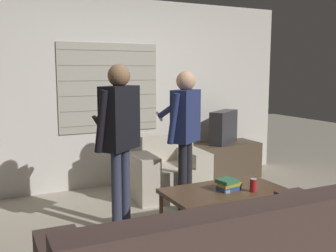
{
  "coord_description": "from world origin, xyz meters",
  "views": [
    {
      "loc": [
        -1.79,
        -3.12,
        1.59
      ],
      "look_at": [
        0.04,
        0.59,
        1.0
      ],
      "focal_mm": 42.0,
      "sensor_mm": 36.0,
      "label": 1
    }
  ],
  "objects_px": {
    "person_left_standing": "(119,127)",
    "person_right_standing": "(185,123)",
    "armchair_beige": "(166,171)",
    "tv": "(223,127)",
    "coffee_table": "(223,193)",
    "soda_can": "(253,185)",
    "book_stack": "(228,185)",
    "spare_remote": "(227,190)"
  },
  "relations": [
    {
      "from": "person_right_standing",
      "to": "armchair_beige",
      "type": "bearing_deg",
      "value": 51.6
    },
    {
      "from": "armchair_beige",
      "to": "soda_can",
      "type": "relative_size",
      "value": 7.73
    },
    {
      "from": "armchair_beige",
      "to": "book_stack",
      "type": "distance_m",
      "value": 1.42
    },
    {
      "from": "person_right_standing",
      "to": "soda_can",
      "type": "relative_size",
      "value": 12.54
    },
    {
      "from": "soda_can",
      "to": "book_stack",
      "type": "bearing_deg",
      "value": 142.85
    },
    {
      "from": "tv",
      "to": "soda_can",
      "type": "bearing_deg",
      "value": 29.37
    },
    {
      "from": "person_right_standing",
      "to": "spare_remote",
      "type": "relative_size",
      "value": 11.69
    },
    {
      "from": "coffee_table",
      "to": "person_right_standing",
      "type": "height_order",
      "value": "person_right_standing"
    },
    {
      "from": "person_left_standing",
      "to": "person_right_standing",
      "type": "xyz_separation_m",
      "value": [
        0.87,
        0.26,
        -0.05
      ]
    },
    {
      "from": "armchair_beige",
      "to": "person_left_standing",
      "type": "distance_m",
      "value": 1.44
    },
    {
      "from": "person_left_standing",
      "to": "book_stack",
      "type": "relative_size",
      "value": 6.85
    },
    {
      "from": "person_right_standing",
      "to": "soda_can",
      "type": "bearing_deg",
      "value": -112.84
    },
    {
      "from": "coffee_table",
      "to": "soda_can",
      "type": "distance_m",
      "value": 0.3
    },
    {
      "from": "coffee_table",
      "to": "book_stack",
      "type": "relative_size",
      "value": 4.84
    },
    {
      "from": "person_right_standing",
      "to": "spare_remote",
      "type": "xyz_separation_m",
      "value": [
        -0.01,
        -0.86,
        -0.54
      ]
    },
    {
      "from": "person_left_standing",
      "to": "book_stack",
      "type": "xyz_separation_m",
      "value": [
        0.89,
        -0.58,
        -0.54
      ]
    },
    {
      "from": "tv",
      "to": "person_right_standing",
      "type": "relative_size",
      "value": 0.39
    },
    {
      "from": "coffee_table",
      "to": "tv",
      "type": "distance_m",
      "value": 2.07
    },
    {
      "from": "coffee_table",
      "to": "spare_remote",
      "type": "distance_m",
      "value": 0.09
    },
    {
      "from": "armchair_beige",
      "to": "soda_can",
      "type": "bearing_deg",
      "value": 100.24
    },
    {
      "from": "person_left_standing",
      "to": "spare_remote",
      "type": "xyz_separation_m",
      "value": [
        0.86,
        -0.6,
        -0.59
      ]
    },
    {
      "from": "soda_can",
      "to": "spare_remote",
      "type": "relative_size",
      "value": 0.93
    },
    {
      "from": "tv",
      "to": "person_right_standing",
      "type": "bearing_deg",
      "value": 3.96
    },
    {
      "from": "tv",
      "to": "soda_can",
      "type": "xyz_separation_m",
      "value": [
        -0.93,
        -1.88,
        -0.25
      ]
    },
    {
      "from": "armchair_beige",
      "to": "spare_remote",
      "type": "bearing_deg",
      "value": 91.98
    },
    {
      "from": "person_right_standing",
      "to": "book_stack",
      "type": "height_order",
      "value": "person_right_standing"
    },
    {
      "from": "tv",
      "to": "person_left_standing",
      "type": "distance_m",
      "value": 2.34
    },
    {
      "from": "person_right_standing",
      "to": "coffee_table",
      "type": "bearing_deg",
      "value": -124.8
    },
    {
      "from": "tv",
      "to": "spare_remote",
      "type": "bearing_deg",
      "value": 22.57
    },
    {
      "from": "coffee_table",
      "to": "tv",
      "type": "height_order",
      "value": "tv"
    },
    {
      "from": "soda_can",
      "to": "tv",
      "type": "bearing_deg",
      "value": 63.61
    },
    {
      "from": "book_stack",
      "to": "spare_remote",
      "type": "bearing_deg",
      "value": -145.32
    },
    {
      "from": "armchair_beige",
      "to": "book_stack",
      "type": "bearing_deg",
      "value": 93.37
    },
    {
      "from": "coffee_table",
      "to": "soda_can",
      "type": "xyz_separation_m",
      "value": [
        0.21,
        -0.19,
        0.1
      ]
    },
    {
      "from": "soda_can",
      "to": "spare_remote",
      "type": "height_order",
      "value": "soda_can"
    },
    {
      "from": "coffee_table",
      "to": "book_stack",
      "type": "distance_m",
      "value": 0.11
    },
    {
      "from": "tv",
      "to": "spare_remote",
      "type": "height_order",
      "value": "tv"
    },
    {
      "from": "soda_can",
      "to": "coffee_table",
      "type": "bearing_deg",
      "value": 137.66
    },
    {
      "from": "coffee_table",
      "to": "book_stack",
      "type": "xyz_separation_m",
      "value": [
        0.02,
        -0.05,
        0.09
      ]
    },
    {
      "from": "tv",
      "to": "soda_can",
      "type": "distance_m",
      "value": 2.11
    },
    {
      "from": "coffee_table",
      "to": "book_stack",
      "type": "height_order",
      "value": "book_stack"
    },
    {
      "from": "coffee_table",
      "to": "person_left_standing",
      "type": "xyz_separation_m",
      "value": [
        -0.87,
        0.53,
        0.64
      ]
    }
  ]
}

